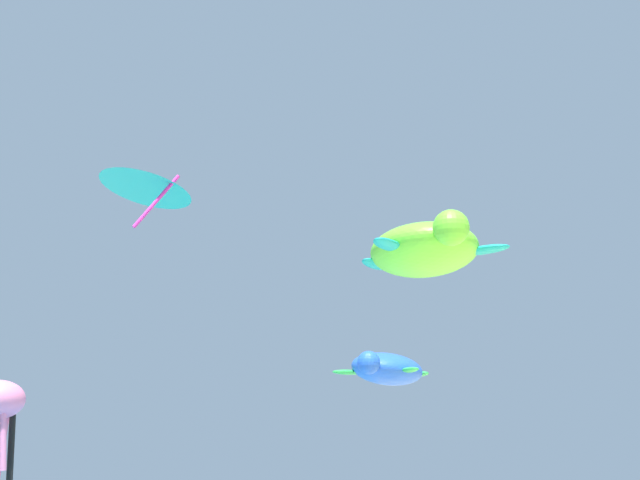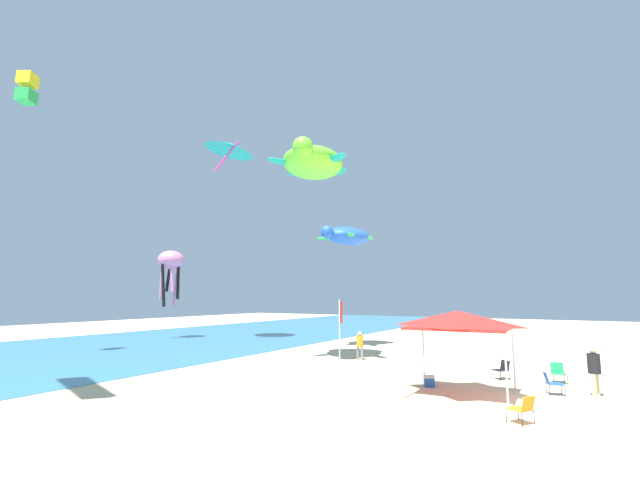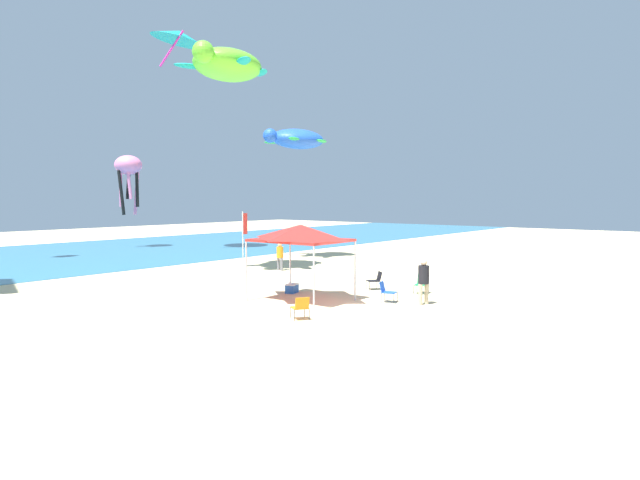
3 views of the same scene
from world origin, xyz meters
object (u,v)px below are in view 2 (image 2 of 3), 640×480
object	(u,v)px
kite_octopus_pink	(171,263)
canopy_tent	(458,320)
cooler_box	(430,381)
person_beachcomber	(594,367)
kite_delta_teal	(230,147)
kite_turtle_blue	(347,236)
kite_box_yellow	(27,88)
folding_chair_right_of_tent	(552,382)
folding_chair_near_cooler	(523,407)
folding_chair_left_of_tent	(502,368)
banner_flag	(340,327)
folding_chair_facing_ocean	(558,371)
kite_turtle_lime	(312,163)
person_near_umbrella	(360,343)

from	to	relation	value
kite_octopus_pink	canopy_tent	bearing A→B (deg)	9.51
cooler_box	person_beachcomber	bearing A→B (deg)	-77.75
kite_octopus_pink	kite_delta_teal	xyz separation A→B (m)	(1.20, -5.41, 9.96)
kite_delta_teal	kite_turtle_blue	world-z (taller)	kite_delta_teal
canopy_tent	cooler_box	world-z (taller)	canopy_tent
kite_box_yellow	kite_delta_teal	xyz separation A→B (m)	(14.60, -3.32, 0.13)
folding_chair_right_of_tent	folding_chair_near_cooler	bearing A→B (deg)	157.42
kite_box_yellow	folding_chair_near_cooler	bearing A→B (deg)	-25.79
folding_chair_near_cooler	person_beachcomber	distance (m)	5.49
folding_chair_left_of_tent	cooler_box	distance (m)	3.89
folding_chair_right_of_tent	cooler_box	size ratio (longest dim) A/B	1.15
person_beachcomber	canopy_tent	bearing A→B (deg)	-42.28
cooler_box	banner_flag	world-z (taller)	banner_flag
folding_chair_left_of_tent	folding_chair_right_of_tent	world-z (taller)	same
folding_chair_right_of_tent	person_beachcomber	distance (m)	1.59
folding_chair_facing_ocean	cooler_box	size ratio (longest dim) A/B	1.15
kite_box_yellow	folding_chair_facing_ocean	bearing A→B (deg)	-11.26
folding_chair_left_of_tent	folding_chair_near_cooler	world-z (taller)	same
banner_flag	kite_turtle_blue	xyz separation A→B (m)	(8.73, 3.99, 6.08)
folding_chair_right_of_tent	kite_turtle_lime	bearing A→B (deg)	63.07
person_beachcomber	kite_box_yellow	distance (m)	33.31
kite_delta_teal	kite_turtle_blue	xyz separation A→B (m)	(1.61, -10.53, -8.37)
folding_chair_near_cooler	folding_chair_right_of_tent	world-z (taller)	same
canopy_tent	folding_chair_near_cooler	distance (m)	4.26
banner_flag	person_near_umbrella	bearing A→B (deg)	7.04
person_beachcomber	kite_turtle_blue	xyz separation A→B (m)	(9.49, 14.94, 7.10)
kite_octopus_pink	folding_chair_left_of_tent	bearing A→B (deg)	18.28
kite_delta_teal	kite_box_yellow	bearing A→B (deg)	132.27
cooler_box	banner_flag	size ratio (longest dim) A/B	0.21
canopy_tent	cooler_box	bearing A→B (deg)	53.11
folding_chair_facing_ocean	banner_flag	size ratio (longest dim) A/B	0.24
kite_turtle_lime	folding_chair_facing_ocean	bearing A→B (deg)	72.95
kite_turtle_lime	kite_delta_teal	distance (m)	14.51
canopy_tent	kite_turtle_lime	size ratio (longest dim) A/B	0.64
folding_chair_facing_ocean	cooler_box	xyz separation A→B (m)	(-3.46, 4.51, -0.27)
person_near_umbrella	kite_turtle_blue	distance (m)	9.78
kite_turtle_lime	kite_octopus_pink	size ratio (longest dim) A/B	1.15
canopy_tent	folding_chair_near_cooler	xyz separation A→B (m)	(-2.73, -2.35, -2.27)
person_beachcomber	kite_turtle_blue	bearing A→B (deg)	-103.65
person_near_umbrella	kite_box_yellow	xyz separation A→B (m)	(-10.67, 17.44, 15.46)
folding_chair_right_of_tent	kite_octopus_pink	size ratio (longest dim) A/B	0.17
person_beachcomber	kite_box_yellow	bearing A→B (deg)	-58.09
folding_chair_right_of_tent	kite_delta_teal	xyz separation A→B (m)	(8.36, 24.07, 16.06)
folding_chair_left_of_tent	canopy_tent	bearing A→B (deg)	-62.26
folding_chair_near_cooler	banner_flag	world-z (taller)	banner_flag
cooler_box	kite_turtle_blue	bearing A→B (deg)	40.46
canopy_tent	folding_chair_right_of_tent	xyz separation A→B (m)	(1.89, -2.89, -2.27)
canopy_tent	kite_octopus_pink	distance (m)	28.35
kite_turtle_blue	kite_turtle_lime	bearing A→B (deg)	30.84
cooler_box	kite_delta_teal	world-z (taller)	kite_delta_teal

